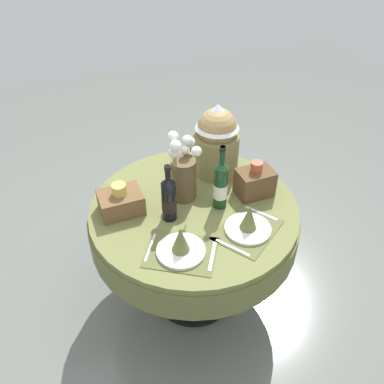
{
  "coord_description": "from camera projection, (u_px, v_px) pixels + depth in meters",
  "views": [
    {
      "loc": [
        -0.64,
        -1.57,
        2.23
      ],
      "look_at": [
        0.0,
        0.03,
        0.85
      ],
      "focal_mm": 37.76,
      "sensor_mm": 36.0,
      "label": 1
    }
  ],
  "objects": [
    {
      "name": "ground",
      "position": [
        194.0,
        293.0,
        2.72
      ],
      "size": [
        8.0,
        8.0,
        0.0
      ],
      "primitive_type": "plane",
      "color": "slate"
    },
    {
      "name": "dining_table",
      "position": [
        194.0,
        224.0,
        2.32
      ],
      "size": [
        1.18,
        1.18,
        0.77
      ],
      "color": "olive",
      "rests_on": "ground"
    },
    {
      "name": "place_setting_left",
      "position": [
        181.0,
        246.0,
        1.94
      ],
      "size": [
        0.43,
        0.4,
        0.16
      ],
      "color": "brown",
      "rests_on": "dining_table"
    },
    {
      "name": "place_setting_right",
      "position": [
        248.0,
        224.0,
        2.06
      ],
      "size": [
        0.43,
        0.4,
        0.16
      ],
      "color": "brown",
      "rests_on": "dining_table"
    },
    {
      "name": "flower_vase",
      "position": [
        183.0,
        173.0,
        2.2
      ],
      "size": [
        0.19,
        0.2,
        0.43
      ],
      "color": "brown",
      "rests_on": "dining_table"
    },
    {
      "name": "wine_bottle_left",
      "position": [
        221.0,
        185.0,
        2.15
      ],
      "size": [
        0.08,
        0.08,
        0.39
      ],
      "color": "#143819",
      "rests_on": "dining_table"
    },
    {
      "name": "wine_bottle_centre",
      "position": [
        169.0,
        199.0,
        2.08
      ],
      "size": [
        0.08,
        0.08,
        0.34
      ],
      "color": "black",
      "rests_on": "dining_table"
    },
    {
      "name": "gift_tub_back_right",
      "position": [
        217.0,
        137.0,
        2.35
      ],
      "size": [
        0.27,
        0.27,
        0.45
      ],
      "color": "olive",
      "rests_on": "dining_table"
    },
    {
      "name": "woven_basket_side_left",
      "position": [
        121.0,
        201.0,
        2.17
      ],
      "size": [
        0.23,
        0.18,
        0.18
      ],
      "color": "brown",
      "rests_on": "dining_table"
    },
    {
      "name": "woven_basket_side_right",
      "position": [
        255.0,
        182.0,
        2.28
      ],
      "size": [
        0.2,
        0.15,
        0.22
      ],
      "color": "brown",
      "rests_on": "dining_table"
    }
  ]
}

